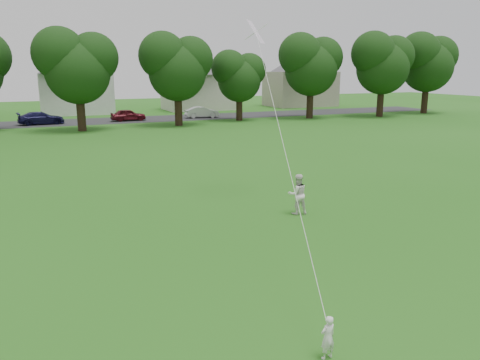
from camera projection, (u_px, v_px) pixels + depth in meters
name	position (u px, v px, depth m)	size (l,w,h in m)	color
ground	(257.00, 286.00, 11.89)	(160.00, 160.00, 0.00)	#225E15
street	(86.00, 122.00, 49.37)	(90.00, 7.00, 0.01)	#2D2D30
toddler	(328.00, 337.00, 8.81)	(0.32, 0.21, 0.88)	white
older_boy	(298.00, 194.00, 17.65)	(0.75, 0.59, 1.55)	white
kite	(279.00, 125.00, 13.88)	(2.50, 6.32, 13.55)	white
tree_row	(116.00, 57.00, 43.00)	(84.61, 8.69, 11.49)	black
house_row	(64.00, 72.00, 56.68)	(77.44, 13.97, 10.55)	beige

